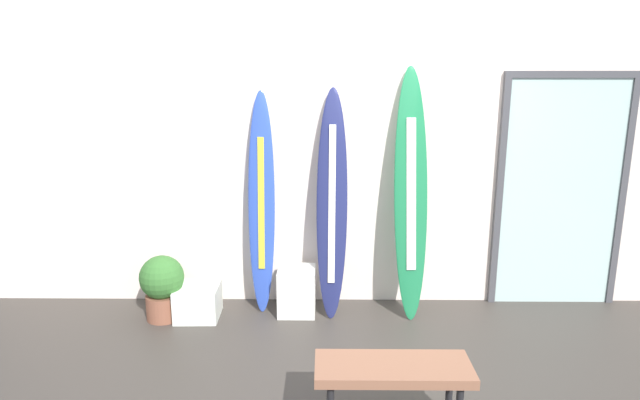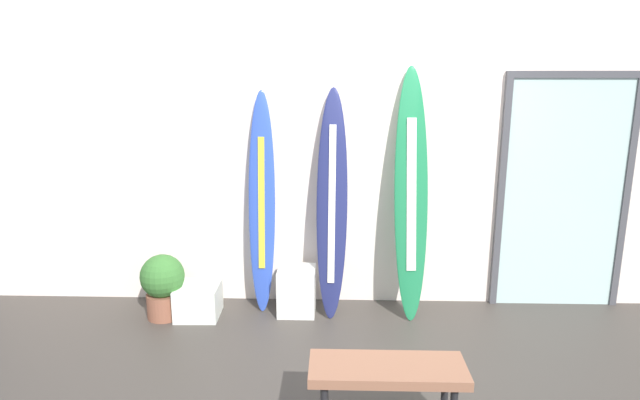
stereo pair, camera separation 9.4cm
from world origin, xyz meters
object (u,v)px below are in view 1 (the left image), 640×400
surfboard_cobalt (262,205)px  display_block_left (198,302)px  bench (393,373)px  glass_door (561,188)px  surfboard_navy (332,204)px  display_block_center (297,291)px  potted_plant (162,285)px  surfboard_emerald (411,194)px

surfboard_cobalt → display_block_left: 1.03m
surfboard_cobalt → bench: (0.98, -1.77, -0.60)m
surfboard_cobalt → bench: bearing=-61.1°
surfboard_cobalt → glass_door: 2.73m
surfboard_navy → display_block_center: surfboard_navy is taller
display_block_left → potted_plant: 0.35m
potted_plant → surfboard_navy: bearing=6.7°
display_block_left → bench: bench is taller
surfboard_emerald → bench: 1.87m
glass_door → bench: size_ratio=2.30×
surfboard_cobalt → surfboard_emerald: size_ratio=0.91×
surfboard_cobalt → display_block_center: (0.32, -0.12, -0.77)m
bench → display_block_left: bearing=134.9°
surfboard_navy → display_block_center: 0.86m
surfboard_cobalt → glass_door: glass_door is taller
display_block_left → bench: 2.20m
surfboard_cobalt → surfboard_emerald: 1.33m
bench → surfboard_emerald: bearing=78.6°
surfboard_emerald → bench: (-0.34, -1.69, -0.72)m
surfboard_cobalt → bench: surfboard_cobalt is taller
surfboard_navy → display_block_left: bearing=-173.0°
surfboard_emerald → display_block_left: (-1.88, -0.15, -0.96)m
display_block_left → glass_door: bearing=6.5°
surfboard_emerald → potted_plant: 2.33m
surfboard_emerald → surfboard_navy: bearing=179.9°
display_block_center → surfboard_cobalt: bearing=159.2°
surfboard_emerald → surfboard_cobalt: bearing=176.7°
surfboard_cobalt → surfboard_navy: surfboard_navy is taller
bench → surfboard_navy: bearing=101.6°
surfboard_emerald → glass_door: bearing=9.2°
display_block_left → surfboard_cobalt: bearing=21.5°
surfboard_emerald → display_block_center: 1.34m
glass_door → bench: glass_door is taller
display_block_left → glass_door: size_ratio=0.18×
surfboard_navy → bench: (0.35, -1.70, -0.63)m
surfboard_emerald → glass_door: size_ratio=1.02×
potted_plant → bench: size_ratio=0.62×
glass_door → potted_plant: (-3.59, -0.40, -0.80)m
display_block_left → surfboard_navy: bearing=7.0°
glass_door → surfboard_emerald: bearing=-170.8°
surfboard_emerald → display_block_left: bearing=-175.6°
bench → display_block_center: bearing=111.9°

